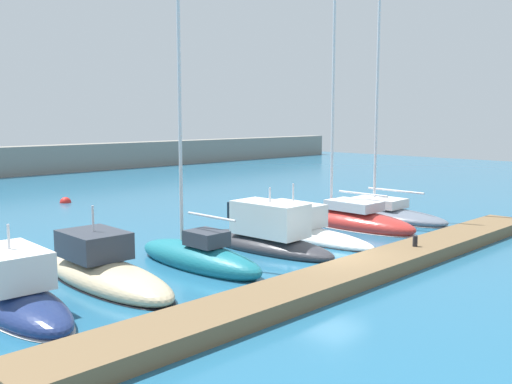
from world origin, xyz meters
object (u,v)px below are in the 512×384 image
(mooring_buoy_red, at_px, (66,203))
(dock_bollard, at_px, (415,241))
(motorboat_white_fifth, at_px, (302,230))
(sailboat_slate_seventh, at_px, (378,212))
(sailboat_teal_third, at_px, (199,256))
(sailboat_red_sixth, at_px, (349,218))
(motorboat_navy_nearest, at_px, (14,294))
(motorboat_sand_second, at_px, (104,272))
(motorboat_charcoal_fourth, at_px, (265,235))

(mooring_buoy_red, height_order, dock_bollard, dock_bollard)
(motorboat_white_fifth, height_order, mooring_buoy_red, motorboat_white_fifth)
(mooring_buoy_red, relative_size, dock_bollard, 1.76)
(sailboat_slate_seventh, distance_m, dock_bollard, 9.79)
(sailboat_teal_third, distance_m, sailboat_red_sixth, 11.06)
(motorboat_navy_nearest, relative_size, sailboat_teal_third, 0.62)
(motorboat_sand_second, xyz_separation_m, motorboat_charcoal_fourth, (7.82, -0.42, 0.21))
(sailboat_teal_third, height_order, sailboat_slate_seventh, sailboat_slate_seventh)
(motorboat_sand_second, height_order, dock_bollard, motorboat_sand_second)
(sailboat_teal_third, bearing_deg, sailboat_red_sixth, -86.83)
(sailboat_teal_third, distance_m, motorboat_charcoal_fourth, 4.01)
(motorboat_charcoal_fourth, height_order, sailboat_red_sixth, sailboat_red_sixth)
(sailboat_red_sixth, distance_m, sailboat_slate_seventh, 3.34)
(sailboat_slate_seventh, bearing_deg, motorboat_white_fifth, 94.01)
(sailboat_slate_seventh, bearing_deg, dock_bollard, 131.88)
(motorboat_navy_nearest, relative_size, dock_bollard, 15.85)
(motorboat_charcoal_fourth, distance_m, sailboat_slate_seventh, 10.40)
(motorboat_white_fifth, height_order, sailboat_slate_seventh, sailboat_slate_seventh)
(sailboat_teal_third, bearing_deg, dock_bollard, -128.34)
(motorboat_white_fifth, bearing_deg, motorboat_navy_nearest, 93.52)
(motorboat_navy_nearest, bearing_deg, motorboat_sand_second, -77.63)
(motorboat_sand_second, xyz_separation_m, motorboat_white_fifth, (10.79, -0.07, -0.01))
(mooring_buoy_red, distance_m, dock_bollard, 25.24)
(sailboat_slate_seventh, bearing_deg, mooring_buoy_red, 28.59)
(motorboat_charcoal_fourth, xyz_separation_m, sailboat_slate_seventh, (10.36, 0.81, -0.24))
(sailboat_teal_third, relative_size, motorboat_white_fifth, 1.43)
(motorboat_navy_nearest, xyz_separation_m, sailboat_teal_third, (7.23, -0.05, -0.07))
(sailboat_teal_third, xyz_separation_m, motorboat_charcoal_fourth, (4.00, 0.21, 0.19))
(motorboat_charcoal_fourth, distance_m, mooring_buoy_red, 19.43)
(motorboat_navy_nearest, xyz_separation_m, dock_bollard, (14.27, -5.50, 0.26))
(sailboat_slate_seventh, bearing_deg, motorboat_sand_second, 91.65)
(sailboat_red_sixth, bearing_deg, motorboat_charcoal_fourth, 95.33)
(sailboat_red_sixth, relative_size, dock_bollard, 39.36)
(sailboat_red_sixth, bearing_deg, motorboat_navy_nearest, 93.29)
(motorboat_sand_second, bearing_deg, motorboat_white_fifth, -88.92)
(motorboat_charcoal_fourth, xyz_separation_m, sailboat_red_sixth, (7.04, 0.51, -0.19))
(mooring_buoy_red, xyz_separation_m, dock_bollard, (2.64, -25.09, 0.76))
(sailboat_teal_third, distance_m, mooring_buoy_red, 20.12)
(mooring_buoy_red, bearing_deg, motorboat_white_fifth, -82.30)
(mooring_buoy_red, bearing_deg, sailboat_red_sixth, -70.64)
(sailboat_slate_seventh, relative_size, dock_bollard, 41.96)
(motorboat_charcoal_fourth, bearing_deg, sailboat_slate_seventh, -88.00)
(motorboat_white_fifth, distance_m, sailboat_slate_seventh, 7.41)
(motorboat_sand_second, height_order, sailboat_teal_third, sailboat_teal_third)
(motorboat_navy_nearest, xyz_separation_m, motorboat_white_fifth, (14.21, 0.51, -0.10))
(motorboat_sand_second, bearing_deg, mooring_buoy_red, -21.92)
(motorboat_navy_nearest, height_order, dock_bollard, motorboat_navy_nearest)
(motorboat_white_fifth, relative_size, sailboat_red_sixth, 0.46)
(motorboat_charcoal_fourth, bearing_deg, motorboat_navy_nearest, 88.35)
(mooring_buoy_red, bearing_deg, motorboat_charcoal_fourth, -91.16)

